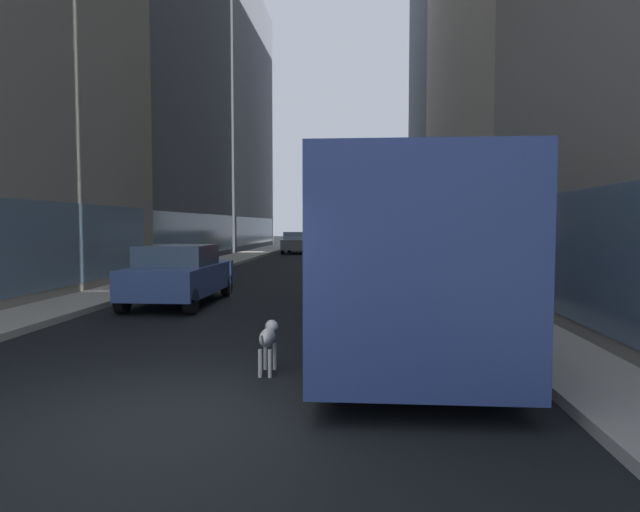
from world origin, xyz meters
The scene contains 14 objects.
ground_plane centered at (0.00, 35.00, 0.00)m, with size 120.00×120.00×0.00m, color black.
sidewalk_left centered at (-5.70, 35.00, 0.07)m, with size 2.40×110.00×0.15m, color #ADA89E.
sidewalk_right centered at (5.70, 35.00, 0.07)m, with size 2.40×110.00×0.15m, color #ADA89E.
building_left_far centered at (-11.90, 44.43, 12.08)m, with size 8.54×18.73×24.17m.
building_right_far centered at (11.90, 45.58, 17.14)m, with size 9.47×18.30×34.29m.
transit_bus centered at (2.80, 5.55, 1.78)m, with size 2.78×11.53×3.05m.
car_white_van centered at (-1.20, 39.92, 0.82)m, with size 1.72×4.05×1.62m.
car_blue_hatchback centered at (-2.80, 8.55, 0.82)m, with size 1.92×4.27×1.62m.
car_yellow_taxi centered at (-1.20, 45.82, 0.83)m, with size 1.86×4.74×1.62m.
car_black_suv centered at (1.20, 43.64, 0.82)m, with size 1.79×4.31×1.62m.
car_grey_wagon centered at (-2.80, 34.85, 0.82)m, with size 1.76×4.43×1.62m.
car_red_coupe centered at (2.80, 26.08, 0.82)m, with size 1.89×4.09×1.62m.
dalmatian_dog centered at (0.78, 1.99, 0.51)m, with size 0.22×0.96×0.72m.
traffic_light_near centered at (4.90, 3.64, 2.44)m, with size 0.24×0.41×3.40m.
Camera 1 is at (2.14, -5.80, 2.17)m, focal length 30.49 mm.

